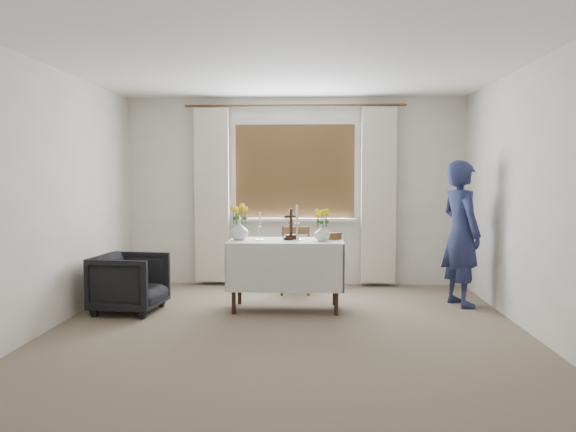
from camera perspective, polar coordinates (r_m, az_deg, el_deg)
The scene contains 12 objects.
ground at distance 5.22m, azimuth -0.22°, elevation -12.12°, with size 5.00×5.00×0.00m, color #7E7257.
altar_table at distance 6.14m, azimuth -0.22°, elevation -6.00°, with size 1.24×0.64×0.76m, color silver.
wooden_chair at distance 6.99m, azimuth 0.76°, elevation -4.52°, with size 0.38×0.38×0.82m, color brown, non-canonical shape.
armchair at distance 6.28m, azimuth -15.77°, elevation -6.55°, with size 0.67×0.69×0.63m, color black.
person at distance 6.57m, azimuth 17.17°, elevation -1.70°, with size 0.60×0.39×1.63m, color navy.
radiator at distance 7.52m, azimuth 0.68°, elevation -4.78°, with size 1.10×0.10×0.60m, color silver.
wooden_cross at distance 6.11m, azimuth 0.30°, elevation -0.86°, with size 0.16×0.11×0.34m, color black, non-canonical shape.
candlestick_left at distance 6.09m, azimuth -2.87°, elevation -1.04°, with size 0.09×0.09×0.30m, color silver, non-canonical shape.
candlestick_right at distance 6.05m, azimuth 0.93°, elevation -0.67°, with size 0.11×0.11×0.39m, color silver, non-canonical shape.
flower_vase_left at distance 6.14m, azimuth -4.98°, elevation -1.46°, with size 0.20×0.20×0.21m, color silver.
flower_vase_right at distance 6.01m, azimuth 3.49°, elevation -1.71°, with size 0.17×0.17×0.18m, color silver.
wicker_basket at distance 6.22m, azimuth 4.53°, elevation -1.99°, with size 0.20×0.20×0.08m, color brown.
Camera 1 is at (0.25, -5.01, 1.45)m, focal length 35.00 mm.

